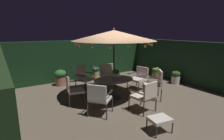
{
  "coord_description": "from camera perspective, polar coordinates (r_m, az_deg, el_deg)",
  "views": [
    {
      "loc": [
        -3.61,
        -5.03,
        2.4
      ],
      "look_at": [
        -0.24,
        0.18,
        1.02
      ],
      "focal_mm": 28.26,
      "sensor_mm": 36.0,
      "label": 1
    }
  ],
  "objects": [
    {
      "name": "ground_plane",
      "position": [
        6.64,
        2.63,
        -8.76
      ],
      "size": [
        7.66,
        6.94,
        0.02
      ],
      "primitive_type": "cube",
      "color": "brown"
    },
    {
      "name": "hedge_backdrop_rear",
      "position": [
        9.2,
        -9.41,
        3.46
      ],
      "size": [
        7.66,
        0.3,
        1.95
      ],
      "primitive_type": "cube",
      "color": "#15321A",
      "rests_on": "ground_plane"
    },
    {
      "name": "hedge_backdrop_left",
      "position": [
        5.22,
        -32.45,
        -5.28
      ],
      "size": [
        0.3,
        6.94,
        1.95
      ],
      "primitive_type": "cube",
      "color": "#1D3217",
      "rests_on": "ground_plane"
    },
    {
      "name": "hedge_backdrop_right",
      "position": [
        8.97,
        22.25,
        2.46
      ],
      "size": [
        0.3,
        6.94,
        1.95
      ],
      "primitive_type": "cube",
      "color": "#1B3620",
      "rests_on": "ground_plane"
    },
    {
      "name": "patio_dining_table",
      "position": [
        6.36,
        0.59,
        -4.07
      ],
      "size": [
        1.51,
        1.16,
        0.71
      ],
      "color": "#2D3031",
      "rests_on": "ground_plane"
    },
    {
      "name": "patio_umbrella",
      "position": [
        6.1,
        0.63,
        11.09
      ],
      "size": [
        2.87,
        2.87,
        2.5
      ],
      "color": "#322E34",
      "rests_on": "ground_plane"
    },
    {
      "name": "centerpiece_planter",
      "position": [
        6.19,
        1.2,
        -1.09
      ],
      "size": [
        0.28,
        0.28,
        0.39
      ],
      "color": "beige",
      "rests_on": "patio_dining_table"
    },
    {
      "name": "patio_chair_north",
      "position": [
        7.76,
        -1.49,
        -1.05
      ],
      "size": [
        0.81,
        0.81,
        0.97
      ],
      "color": "#2E2A35",
      "rests_on": "ground_plane"
    },
    {
      "name": "patio_chair_northeast",
      "position": [
        7.23,
        -9.22,
        -2.08
      ],
      "size": [
        0.77,
        0.75,
        1.02
      ],
      "color": "#2B292D",
      "rests_on": "ground_plane"
    },
    {
      "name": "patio_chair_east",
      "position": [
        6.01,
        -12.62,
        -5.6
      ],
      "size": [
        0.66,
        0.67,
        0.99
      ],
      "color": "#2C2C2F",
      "rests_on": "ground_plane"
    },
    {
      "name": "patio_chair_southeast",
      "position": [
        5.06,
        -4.25,
        -8.72
      ],
      "size": [
        0.81,
        0.82,
        0.96
      ],
      "color": "#2E3033",
      "rests_on": "ground_plane"
    },
    {
      "name": "patio_chair_south",
      "position": [
        5.39,
        10.75,
        -7.87
      ],
      "size": [
        0.65,
        0.69,
        0.95
      ],
      "color": "#2B2C2D",
      "rests_on": "ground_plane"
    },
    {
      "name": "patio_chair_southwest",
      "position": [
        6.44,
        13.85,
        -4.02
      ],
      "size": [
        0.82,
        0.82,
        1.06
      ],
      "color": "#313033",
      "rests_on": "ground_plane"
    },
    {
      "name": "patio_chair_west",
      "position": [
        7.43,
        8.85,
        -2.21
      ],
      "size": [
        0.73,
        0.74,
        0.92
      ],
      "color": "#2C2F2F",
      "rests_on": "ground_plane"
    },
    {
      "name": "ottoman_footrest",
      "position": [
        4.54,
        15.19,
        -15.27
      ],
      "size": [
        0.56,
        0.48,
        0.37
      ],
      "color": "#32302B",
      "rests_on": "ground_plane"
    },
    {
      "name": "potted_plant_back_center",
      "position": [
        8.96,
        -5.24,
        -0.79
      ],
      "size": [
        0.37,
        0.37,
        0.64
      ],
      "color": "tan",
      "rests_on": "ground_plane"
    },
    {
      "name": "potted_plant_right_far",
      "position": [
        9.4,
        13.97,
        -0.9
      ],
      "size": [
        0.4,
        0.4,
        0.57
      ],
      "color": "#7D6652",
      "rests_on": "ground_plane"
    },
    {
      "name": "potted_plant_right_near",
      "position": [
        8.67,
        19.91,
        -2.2
      ],
      "size": [
        0.39,
        0.39,
        0.6
      ],
      "color": "beige",
      "rests_on": "ground_plane"
    },
    {
      "name": "potted_plant_front_corner",
      "position": [
        8.22,
        -16.35,
        -2.16
      ],
      "size": [
        0.52,
        0.52,
        0.72
      ],
      "color": "#AE6751",
      "rests_on": "ground_plane"
    },
    {
      "name": "potted_plant_left_near",
      "position": [
        8.74,
        -10.47,
        -1.83
      ],
      "size": [
        0.37,
        0.37,
        0.5
      ],
      "color": "tan",
      "rests_on": "ground_plane"
    }
  ]
}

